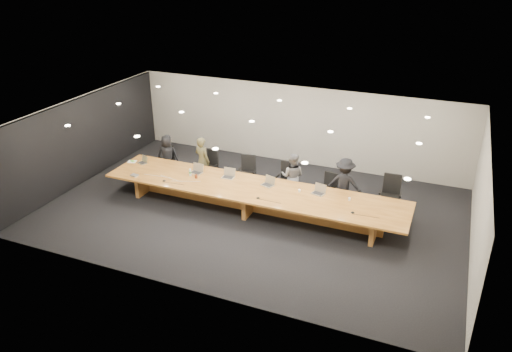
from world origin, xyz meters
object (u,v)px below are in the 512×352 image
(person_b, at_px, (202,161))
(laptop_b, at_px, (196,169))
(amber_mug, at_px, (196,176))
(mic_left, at_px, (164,180))
(chair_left, at_px, (209,166))
(person_d, at_px, (344,183))
(conference_table, at_px, (252,195))
(water_bottle, at_px, (190,172))
(chair_mid_right, at_px, (285,180))
(person_a, at_px, (167,156))
(chair_mid_left, at_px, (247,172))
(person_c, at_px, (292,176))
(laptop_d, at_px, (267,181))
(laptop_a, at_px, (142,160))
(mic_right, at_px, (353,212))
(chair_far_right, at_px, (390,195))
(paper_cup_far, at_px, (349,199))
(laptop_c, at_px, (228,173))
(chair_right, at_px, (328,189))
(laptop_e, at_px, (318,190))
(av_box, at_px, (134,175))
(paper_cup_near, at_px, (299,191))
(mic_center, at_px, (258,198))
(chair_far_left, at_px, (166,161))

(person_b, relative_size, laptop_b, 4.34)
(amber_mug, relative_size, mic_left, 1.01)
(chair_left, relative_size, laptop_b, 2.93)
(person_b, bearing_deg, person_d, -161.68)
(conference_table, relative_size, chair_left, 8.37)
(conference_table, bearing_deg, water_bottle, 178.45)
(chair_mid_right, bearing_deg, mic_left, -143.77)
(person_a, distance_m, person_d, 6.03)
(chair_mid_left, bearing_deg, conference_table, -67.76)
(person_c, relative_size, laptop_d, 4.25)
(laptop_a, relative_size, mic_right, 2.74)
(chair_far_right, height_order, paper_cup_far, chair_far_right)
(chair_far_right, xyz_separation_m, laptop_c, (-4.69, -0.98, 0.29))
(chair_right, relative_size, laptop_c, 2.75)
(chair_right, bearing_deg, person_b, -171.53)
(person_c, height_order, laptop_b, person_c)
(laptop_e, distance_m, av_box, 5.60)
(laptop_e, bearing_deg, chair_mid_left, 173.57)
(laptop_a, bearing_deg, paper_cup_far, 24.61)
(chair_right, relative_size, laptop_b, 2.75)
(laptop_c, bearing_deg, laptop_e, -2.34)
(paper_cup_near, height_order, mic_center, paper_cup_near)
(person_a, distance_m, person_c, 4.43)
(person_c, xyz_separation_m, mic_center, (-0.41, -1.76, 0.02))
(chair_left, bearing_deg, chair_mid_left, 12.61)
(chair_far_right, distance_m, av_box, 7.64)
(chair_right, bearing_deg, laptop_c, -155.76)
(person_b, bearing_deg, av_box, 68.64)
(chair_far_left, relative_size, laptop_d, 3.01)
(paper_cup_near, distance_m, mic_center, 1.24)
(person_c, relative_size, laptop_a, 4.95)
(laptop_c, bearing_deg, person_c, 23.99)
(chair_right, xyz_separation_m, person_a, (-5.55, -0.02, 0.22))
(chair_left, relative_size, paper_cup_near, 12.82)
(chair_mid_left, relative_size, person_d, 0.70)
(chair_far_left, relative_size, mic_center, 9.70)
(mic_center, bearing_deg, mic_left, -179.40)
(mic_left, bearing_deg, person_b, 77.68)
(laptop_a, bearing_deg, mic_center, 13.84)
(chair_left, distance_m, laptop_d, 2.69)
(person_b, bearing_deg, laptop_b, 122.81)
(laptop_b, height_order, mic_left, laptop_b)
(chair_left, relative_size, paper_cup_far, 13.17)
(conference_table, relative_size, paper_cup_far, 110.24)
(paper_cup_near, bearing_deg, chair_far_right, 24.14)
(conference_table, xyz_separation_m, mic_right, (3.02, -0.36, 0.24))
(person_d, bearing_deg, water_bottle, 14.51)
(laptop_d, bearing_deg, water_bottle, -154.63)
(chair_far_left, relative_size, mic_right, 9.60)
(mic_center, bearing_deg, chair_mid_left, 121.75)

